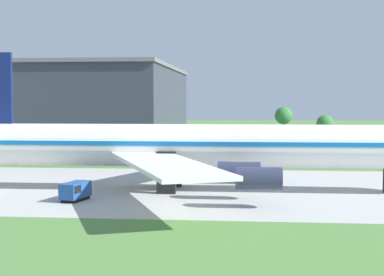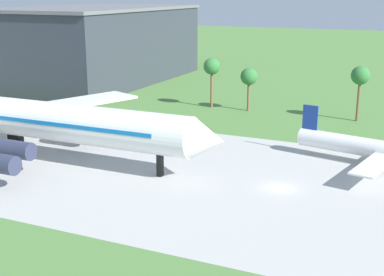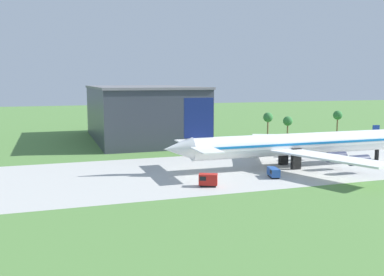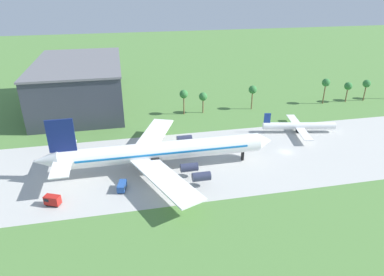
{
  "view_description": "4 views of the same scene",
  "coord_description": "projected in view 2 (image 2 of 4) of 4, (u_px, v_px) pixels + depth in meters",
  "views": [
    {
      "loc": [
        -33.99,
        -79.67,
        11.81
      ],
      "look_at": [
        -41.5,
        -2.18,
        7.01
      ],
      "focal_mm": 55.0,
      "sensor_mm": 36.0,
      "label": 1
    },
    {
      "loc": [
        16.41,
        -63.81,
        24.75
      ],
      "look_at": [
        -11.43,
        -2.18,
        6.01
      ],
      "focal_mm": 50.0,
      "sensor_mm": 36.0,
      "label": 2
    },
    {
      "loc": [
        -103.8,
        -99.02,
        22.71
      ],
      "look_at": [
        -71.57,
        -2.18,
        8.86
      ],
      "focal_mm": 40.0,
      "sensor_mm": 36.0,
      "label": 3
    },
    {
      "loc": [
        -52.31,
        -93.63,
        52.94
      ],
      "look_at": [
        -31.3,
        5.0,
        6.0
      ],
      "focal_mm": 32.0,
      "sensor_mm": 36.0,
      "label": 4
    }
  ],
  "objects": [
    {
      "name": "ground_plane",
      "position": [
        279.0,
        188.0,
        69.16
      ],
      "size": [
        600.0,
        600.0,
        0.0
      ],
      "primitive_type": "plane",
      "color": "#517F3D"
    },
    {
      "name": "taxiway_strip",
      "position": [
        279.0,
        188.0,
        69.15
      ],
      "size": [
        320.0,
        44.0,
        0.02
      ],
      "color": "#B2B2AD",
      "rests_on": "ground_plane"
    },
    {
      "name": "jet_airliner",
      "position": [
        8.0,
        116.0,
        82.63
      ],
      "size": [
        71.8,
        57.04,
        18.52
      ],
      "color": "white",
      "rests_on": "ground_plane"
    },
    {
      "name": "terminal_building",
      "position": [
        96.0,
        44.0,
        149.32
      ],
      "size": [
        36.72,
        61.2,
        20.37
      ],
      "color": "#333842",
      "rests_on": "ground_plane"
    }
  ]
}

